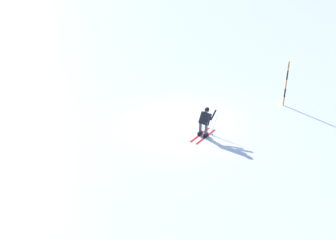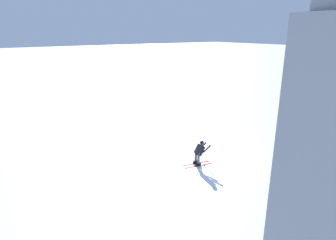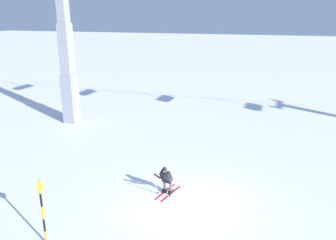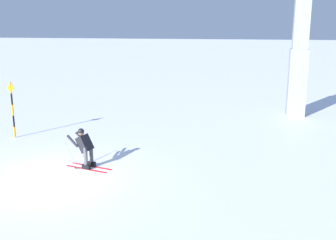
% 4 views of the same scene
% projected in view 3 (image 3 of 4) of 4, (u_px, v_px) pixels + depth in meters
% --- Properties ---
extents(ground_plane, '(260.00, 260.00, 0.00)m').
position_uv_depth(ground_plane, '(188.00, 207.00, 13.91)').
color(ground_plane, white).
extents(skier_carving_main, '(0.88, 1.67, 1.46)m').
position_uv_depth(skier_carving_main, '(166.00, 179.00, 14.66)').
color(skier_carving_main, red).
rests_on(skier_carving_main, ground_plane).
extents(lift_tower_near, '(0.92, 2.51, 11.13)m').
position_uv_depth(lift_tower_near, '(67.00, 60.00, 23.57)').
color(lift_tower_near, gray).
rests_on(lift_tower_near, ground_plane).
extents(trail_marker_pole, '(0.07, 0.28, 2.41)m').
position_uv_depth(trail_marker_pole, '(42.00, 210.00, 11.31)').
color(trail_marker_pole, orange).
rests_on(trail_marker_pole, ground_plane).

